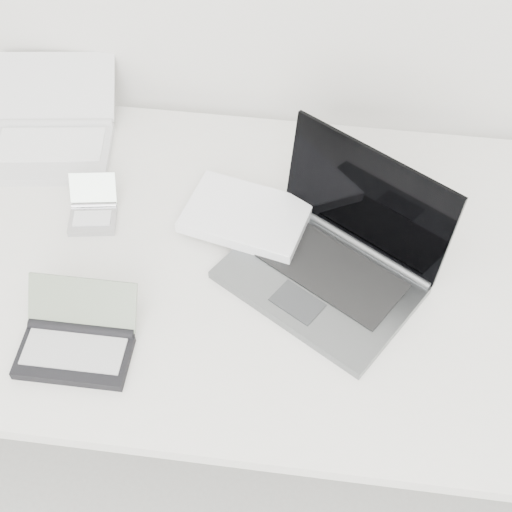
# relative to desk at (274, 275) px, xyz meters

# --- Properties ---
(desk) EXTENTS (1.60, 0.80, 0.73)m
(desk) POSITION_rel_desk_xyz_m (0.00, 0.00, 0.00)
(desk) COLOR white
(desk) RESTS_ON ground
(laptop_large) EXTENTS (0.51, 0.42, 0.23)m
(laptop_large) POSITION_rel_desk_xyz_m (0.06, 0.02, 0.08)
(laptop_large) COLOR slate
(laptop_large) RESTS_ON desk
(netbook_open_white) EXTENTS (0.30, 0.34, 0.11)m
(netbook_open_white) POSITION_rel_desk_xyz_m (-0.51, 0.27, 0.07)
(netbook_open_white) COLOR silver
(netbook_open_white) RESTS_ON desk
(pda_silver) EXTENTS (0.11, 0.13, 0.07)m
(pda_silver) POSITION_rel_desk_xyz_m (-0.37, 0.07, 0.06)
(pda_silver) COLOR #B4B4B8
(pda_silver) RESTS_ON desk
(palmtop_charcoal) EXTENTS (0.19, 0.16, 0.09)m
(palmtop_charcoal) POSITION_rel_desk_xyz_m (-0.32, -0.23, 0.07)
(palmtop_charcoal) COLOR black
(palmtop_charcoal) RESTS_ON desk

